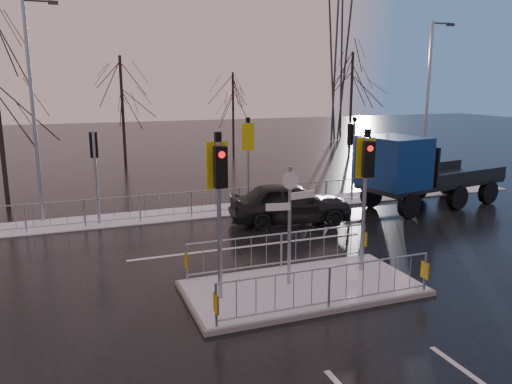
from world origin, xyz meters
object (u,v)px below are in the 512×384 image
object	(u,v)px
traffic_island	(302,276)
street_lamp_left	(34,103)
car_far_lane	(290,203)
street_lamp_right	(429,101)
flatbed_truck	(410,170)

from	to	relation	value
traffic_island	street_lamp_left	distance (m)	12.17
car_far_lane	street_lamp_right	distance (m)	9.34
car_far_lane	street_lamp_left	size ratio (longest dim) A/B	0.56
flatbed_truck	street_lamp_right	world-z (taller)	street_lamp_right
car_far_lane	flatbed_truck	xyz separation A→B (m)	(5.55, 0.18, 0.87)
traffic_island	street_lamp_right	world-z (taller)	street_lamp_right
car_far_lane	flatbed_truck	world-z (taller)	flatbed_truck
traffic_island	flatbed_truck	size ratio (longest dim) A/B	0.85
street_lamp_right	street_lamp_left	world-z (taller)	street_lamp_left
car_far_lane	flatbed_truck	bearing A→B (deg)	-77.92
traffic_island	car_far_lane	distance (m)	6.38
traffic_island	street_lamp_left	xyz separation A→B (m)	(-6.42, 9.49, 4.10)
flatbed_truck	street_lamp_right	size ratio (longest dim) A/B	0.88
traffic_island	flatbed_truck	bearing A→B (deg)	37.66
street_lamp_right	car_far_lane	bearing A→B (deg)	-162.65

